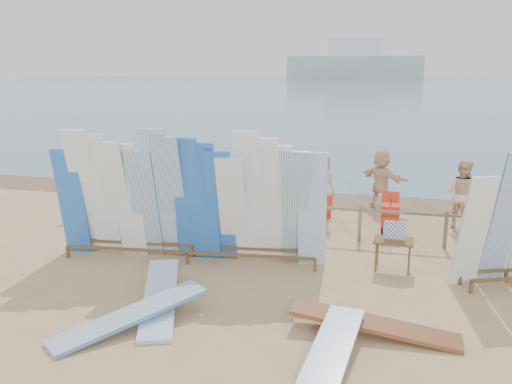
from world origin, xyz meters
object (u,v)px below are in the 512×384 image
(flat_board_a, at_px, (160,307))
(beachgoer_0, at_px, (111,177))
(beach_chair_right, at_px, (314,218))
(beach_chair_left, at_px, (318,220))
(beachgoer_6, at_px, (320,185))
(flat_board_c, at_px, (374,334))
(beachgoer_1, at_px, (193,189))
(beachgoer_3, at_px, (252,181))
(flat_board_b, at_px, (328,370))
(beachgoer_extra_1, at_px, (96,176))
(stroller, at_px, (390,218))
(vendor_table, at_px, (393,254))
(beachgoer_5, at_px, (381,179))
(beachgoer_8, at_px, (462,194))
(beachgoer_4, at_px, (240,192))
(flat_board_e, at_px, (131,327))
(beachgoer_2, at_px, (234,193))
(main_surfboard_rack, at_px, (188,202))

(flat_board_a, height_order, beachgoer_0, beachgoer_0)
(flat_board_a, distance_m, beach_chair_right, 5.89)
(beach_chair_left, height_order, beachgoer_6, beachgoer_6)
(flat_board_c, bearing_deg, beachgoer_0, 53.08)
(beach_chair_left, bearing_deg, beachgoer_1, -172.93)
(beachgoer_1, bearing_deg, beachgoer_3, -26.43)
(flat_board_b, bearing_deg, flat_board_c, 70.65)
(beachgoer_extra_1, bearing_deg, stroller, 150.77)
(beachgoer_6, bearing_deg, stroller, -81.19)
(beachgoer_0, bearing_deg, beachgoer_extra_1, -3.00)
(stroller, xyz_separation_m, beachgoer_3, (-4.18, 1.99, 0.36))
(vendor_table, distance_m, beachgoer_3, 6.31)
(vendor_table, height_order, flat_board_a, vendor_table)
(flat_board_c, distance_m, beachgoer_5, 8.31)
(beach_chair_left, bearing_deg, flat_board_b, -65.33)
(beachgoer_6, relative_size, beachgoer_3, 1.19)
(vendor_table, height_order, flat_board_b, vendor_table)
(flat_board_a, relative_size, beachgoer_extra_1, 1.64)
(beach_chair_left, height_order, beachgoer_8, beachgoer_8)
(beachgoer_4, bearing_deg, flat_board_e, 128.91)
(flat_board_c, relative_size, beachgoer_6, 1.44)
(flat_board_e, relative_size, beach_chair_left, 2.98)
(stroller, relative_size, beachgoer_0, 0.69)
(flat_board_a, bearing_deg, beachgoer_extra_1, 107.33)
(flat_board_c, height_order, beachgoer_2, beachgoer_2)
(beach_chair_left, bearing_deg, beachgoer_6, 111.47)
(flat_board_a, height_order, beachgoer_3, beachgoer_3)
(beachgoer_4, bearing_deg, beach_chair_right, -144.88)
(vendor_table, bearing_deg, flat_board_c, -91.78)
(main_surfboard_rack, distance_m, beachgoer_6, 4.97)
(flat_board_c, height_order, beachgoer_extra_1, beachgoer_extra_1)
(main_surfboard_rack, relative_size, flat_board_e, 2.23)
(beachgoer_1, xyz_separation_m, beachgoer_2, (1.43, -0.66, 0.12))
(beachgoer_extra_1, height_order, beachgoer_6, beachgoer_6)
(flat_board_c, bearing_deg, beachgoer_4, 36.84)
(vendor_table, xyz_separation_m, beachgoer_5, (-0.43, 5.27, 0.54))
(beachgoer_0, xyz_separation_m, beachgoer_4, (4.72, -1.38, 0.07))
(beach_chair_left, bearing_deg, vendor_table, -37.00)
(main_surfboard_rack, bearing_deg, flat_board_c, -36.60)
(beach_chair_left, height_order, stroller, stroller)
(beachgoer_1, relative_size, beachgoer_3, 0.99)
(beachgoer_4, bearing_deg, beachgoer_2, 121.74)
(flat_board_c, xyz_separation_m, beachgoer_8, (1.95, 6.67, 0.93))
(flat_board_a, relative_size, beachgoer_1, 1.74)
(vendor_table, xyz_separation_m, beachgoer_0, (-8.88, 4.14, 0.41))
(flat_board_e, height_order, beach_chair_right, beach_chair_right)
(beachgoer_0, bearing_deg, stroller, 139.66)
(beach_chair_left, xyz_separation_m, beachgoer_1, (-3.69, 0.53, 0.51))
(beachgoer_3, bearing_deg, stroller, 128.63)
(beachgoer_6, height_order, beachgoer_8, beachgoer_6)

